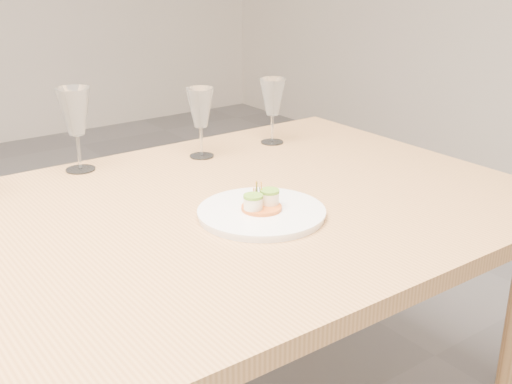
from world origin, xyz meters
TOP-DOWN VIEW (x-y plane):
  - dining_table at (0.00, 0.00)m, footprint 2.40×1.00m
  - dinner_plate at (0.52, -0.10)m, footprint 0.28×0.28m
  - wine_glass_2 at (0.32, 0.43)m, footprint 0.09×0.09m
  - wine_glass_3 at (0.64, 0.34)m, footprint 0.08×0.08m
  - wine_glass_4 at (0.88, 0.33)m, footprint 0.08×0.08m

SIDE VIEW (x-z plane):
  - dining_table at x=0.00m, z-range 0.31..1.06m
  - dinner_plate at x=0.52m, z-range 0.73..0.80m
  - wine_glass_4 at x=0.88m, z-range 0.79..0.98m
  - wine_glass_3 at x=0.64m, z-range 0.79..0.98m
  - wine_glass_2 at x=0.32m, z-range 0.79..1.01m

